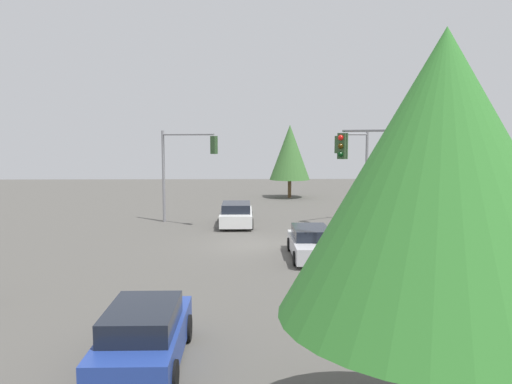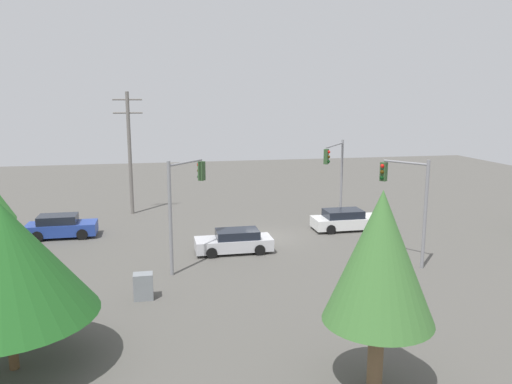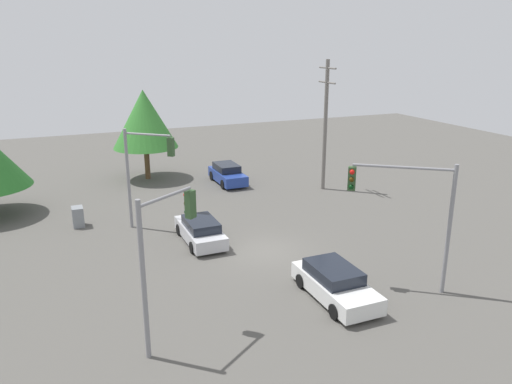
{
  "view_description": "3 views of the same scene",
  "coord_description": "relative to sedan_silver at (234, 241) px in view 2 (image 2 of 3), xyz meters",
  "views": [
    {
      "loc": [
        24.74,
        -0.31,
        5.44
      ],
      "look_at": [
        1.99,
        0.2,
        2.93
      ],
      "focal_mm": 35.0,
      "sensor_mm": 36.0,
      "label": 1
    },
    {
      "loc": [
        6.99,
        30.83,
        9.08
      ],
      "look_at": [
        1.05,
        1.48,
        3.36
      ],
      "focal_mm": 35.0,
      "sensor_mm": 36.0,
      "label": 2
    },
    {
      "loc": [
        -22.36,
        9.88,
        10.75
      ],
      "look_at": [
        1.69,
        -0.27,
        2.79
      ],
      "focal_mm": 35.0,
      "sensor_mm": 36.0,
      "label": 3
    }
  ],
  "objects": [
    {
      "name": "ground_plane",
      "position": [
        -2.59,
        -2.69,
        -0.66
      ],
      "size": [
        80.0,
        80.0,
        0.0
      ],
      "primitive_type": "plane",
      "color": "#54514C"
    },
    {
      "name": "sedan_silver",
      "position": [
        0.0,
        0.0,
        0.0
      ],
      "size": [
        4.54,
        1.91,
        1.36
      ],
      "rotation": [
        0.0,
        0.0,
        -1.57
      ],
      "color": "silver",
      "rests_on": "ground_plane"
    },
    {
      "name": "sedan_white",
      "position": [
        -8.35,
        -3.54,
        0.03
      ],
      "size": [
        4.66,
        2.05,
        1.42
      ],
      "rotation": [
        0.0,
        0.0,
        1.57
      ],
      "color": "silver",
      "rests_on": "ground_plane"
    },
    {
      "name": "sedan_blue",
      "position": [
        10.65,
        -5.41,
        0.07
      ],
      "size": [
        4.39,
        1.92,
        1.51
      ],
      "rotation": [
        0.0,
        0.0,
        1.57
      ],
      "color": "#233D93",
      "rests_on": "ground_plane"
    },
    {
      "name": "traffic_signal_main",
      "position": [
        -8.85,
        3.9,
        3.31
      ],
      "size": [
        1.79,
        2.43,
        5.87
      ],
      "rotation": [
        0.0,
        0.0,
        -0.97
      ],
      "color": "gray",
      "rests_on": "ground_plane"
    },
    {
      "name": "traffic_signal_cross",
      "position": [
        -8.73,
        -6.76,
        3.41
      ],
      "size": [
        2.81,
        3.71,
        5.86
      ],
      "rotation": [
        0.0,
        0.0,
        0.94
      ],
      "color": "gray",
      "rests_on": "ground_plane"
    },
    {
      "name": "traffic_signal_aux",
      "position": [
        3.03,
        2.23,
        3.39
      ],
      "size": [
        2.14,
        2.49,
        5.96
      ],
      "rotation": [
        0.0,
        0.0,
        4.01
      ],
      "color": "gray",
      "rests_on": "ground_plane"
    },
    {
      "name": "utility_pole_tall",
      "position": [
        6.35,
        -11.51,
        4.37
      ],
      "size": [
        2.2,
        0.28,
        9.49
      ],
      "color": "slate",
      "rests_on": "ground_plane"
    },
    {
      "name": "electrical_cabinet",
      "position": [
        5.17,
        6.08,
        -0.05
      ],
      "size": [
        0.87,
        0.65,
        1.21
      ],
      "primitive_type": "cube",
      "color": "gray",
      "rests_on": "ground_plane"
    },
    {
      "name": "tree_right",
      "position": [
        9.37,
        11.29,
        3.2
      ],
      "size": [
        5.87,
        5.87,
        5.79
      ],
      "color": "brown",
      "rests_on": "ground_plane"
    },
    {
      "name": "tree_corner",
      "position": [
        -2.12,
        14.82,
        3.66
      ],
      "size": [
        3.42,
        3.42,
        6.41
      ],
      "color": "brown",
      "rests_on": "ground_plane"
    }
  ]
}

